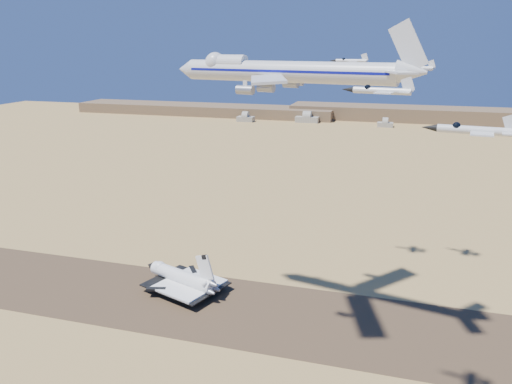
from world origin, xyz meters
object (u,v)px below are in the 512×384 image
(carrier_747, at_px, (278,71))
(chase_jet_a, at_px, (380,91))
(shuttle, at_px, (182,278))
(chase_jet_e, at_px, (350,61))
(chase_jet_b, at_px, (473,130))
(crew_a, at_px, (197,297))
(crew_c, at_px, (190,296))
(chase_jet_f, at_px, (416,68))
(crew_b, at_px, (189,303))

(carrier_747, bearing_deg, chase_jet_a, -42.32)
(shuttle, height_order, chase_jet_e, chase_jet_e)
(chase_jet_a, relative_size, chase_jet_b, 0.95)
(crew_a, height_order, chase_jet_b, chase_jet_b)
(crew_a, bearing_deg, carrier_747, -108.95)
(crew_c, height_order, chase_jet_a, chase_jet_a)
(crew_c, distance_m, chase_jet_f, 129.28)
(crew_b, bearing_deg, crew_a, -46.23)
(chase_jet_b, bearing_deg, crew_a, 147.84)
(shuttle, bearing_deg, crew_a, -12.18)
(carrier_747, height_order, crew_c, carrier_747)
(crew_c, bearing_deg, carrier_747, -173.50)
(shuttle, xyz_separation_m, chase_jet_e, (60.36, 39.81, 86.56))
(crew_c, relative_size, chase_jet_e, 0.10)
(crew_c, xyz_separation_m, chase_jet_b, (88.30, -70.73, 82.64))
(chase_jet_b, bearing_deg, crew_b, 150.54)
(shuttle, xyz_separation_m, crew_c, (6.12, -5.74, -4.33))
(crew_b, height_order, chase_jet_b, chase_jet_b)
(carrier_747, height_order, chase_jet_b, carrier_747)
(carrier_747, xyz_separation_m, chase_jet_a, (34.00, -46.46, -1.28))
(shuttle, height_order, crew_b, shuttle)
(crew_b, relative_size, chase_jet_b, 0.10)
(chase_jet_f, bearing_deg, carrier_747, -108.61)
(crew_b, distance_m, chase_jet_f, 130.46)
(crew_a, height_order, chase_jet_a, chase_jet_a)
(chase_jet_a, height_order, chase_jet_b, chase_jet_a)
(chase_jet_a, bearing_deg, crew_a, 152.73)
(crew_a, relative_size, chase_jet_a, 0.11)
(chase_jet_a, bearing_deg, crew_b, 156.24)
(crew_c, height_order, chase_jet_b, chase_jet_b)
(crew_b, xyz_separation_m, chase_jet_f, (78.33, 55.68, 88.23))
(crew_c, distance_m, chase_jet_e, 115.22)
(shuttle, height_order, crew_c, shuttle)
(crew_c, height_order, chase_jet_e, chase_jet_e)
(chase_jet_a, xyz_separation_m, chase_jet_f, (9.05, 103.96, 0.57))
(chase_jet_a, bearing_deg, chase_jet_b, -33.22)
(chase_jet_e, distance_m, chase_jet_f, 26.37)
(shuttle, height_order, chase_jet_b, chase_jet_b)
(crew_a, bearing_deg, chase_jet_f, -63.60)
(crew_c, distance_m, chase_jet_a, 125.03)
(shuttle, relative_size, chase_jet_f, 2.48)
(shuttle, xyz_separation_m, carrier_747, (43.14, -13.11, 84.65))
(crew_a, bearing_deg, chase_jet_e, -55.08)
(crew_a, relative_size, chase_jet_b, 0.10)
(carrier_747, bearing_deg, chase_jet_f, 64.67)
(carrier_747, height_order, crew_a, carrier_747)
(chase_jet_a, height_order, chase_jet_e, chase_jet_e)
(chase_jet_b, bearing_deg, carrier_747, 136.50)
(crew_c, xyz_separation_m, chase_jet_e, (54.23, 45.54, 90.89))
(crew_b, bearing_deg, chase_jet_f, -90.95)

